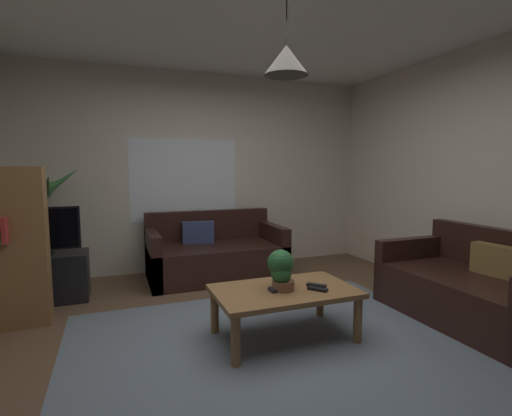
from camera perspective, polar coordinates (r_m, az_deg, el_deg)
name	(u,v)px	position (r m, az deg, el deg)	size (l,w,h in m)	color
floor	(269,342)	(3.22, 2.02, -19.64)	(4.82, 4.85, 0.02)	brown
rug	(280,352)	(3.05, 3.58, -20.91)	(3.13, 2.67, 0.01)	slate
wall_back	(200,172)	(5.25, -8.45, 5.38)	(4.94, 0.06, 2.66)	beige
wall_right	(495,174)	(4.46, 32.41, 4.38)	(0.06, 4.85, 2.66)	beige
window_pane	(185,180)	(5.18, -10.75, 4.19)	(1.43, 0.01, 1.10)	white
couch_under_window	(215,256)	(4.87, -6.19, -7.21)	(1.67, 0.90, 0.82)	black
couch_right_side	(473,291)	(4.03, 30.00, -10.85)	(0.90, 1.55, 0.82)	black
coffee_table	(284,296)	(3.15, 4.30, -13.09)	(1.14, 0.70, 0.41)	olive
book_on_table_0	(278,289)	(3.08, 3.32, -12.19)	(0.14, 0.10, 0.02)	black
remote_on_table_0	(318,289)	(3.12, 9.33, -12.03)	(0.05, 0.16, 0.02)	black
remote_on_table_1	(317,285)	(3.21, 9.14, -11.49)	(0.05, 0.16, 0.02)	black
potted_plant_on_table	(281,269)	(3.06, 3.82, -9.21)	(0.21, 0.22, 0.32)	brown
tv_stand	(41,278)	(4.55, -29.71, -9.22)	(0.90, 0.44, 0.50)	black
tv	(38,231)	(4.43, -30.09, -3.00)	(0.79, 0.16, 0.49)	black
potted_palm_corner	(46,235)	(4.98, -29.20, -3.62)	(0.84, 0.84, 1.43)	#B77051
bookshelf_corner	(1,248)	(3.90, -34.13, -5.05)	(0.70, 0.31, 1.40)	olive
pendant_lamp	(286,60)	(3.09, 4.60, 21.41)	(0.34, 0.34, 0.57)	black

